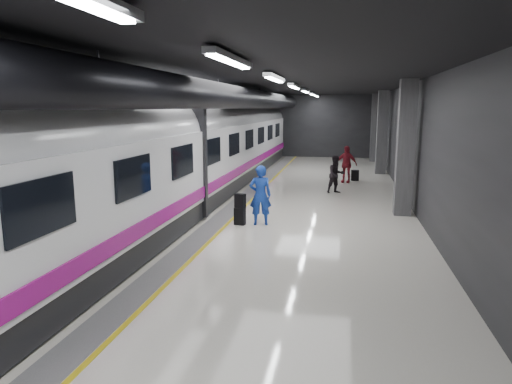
{
  "coord_description": "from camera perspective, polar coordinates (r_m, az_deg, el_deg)",
  "views": [
    {
      "loc": [
        2.55,
        -13.82,
        3.58
      ],
      "look_at": [
        0.34,
        -2.37,
        1.42
      ],
      "focal_mm": 32.0,
      "sensor_mm": 36.0,
      "label": 1
    }
  ],
  "objects": [
    {
      "name": "traveler_far_a",
      "position": [
        19.6,
        9.98,
        2.17
      ],
      "size": [
        0.97,
        0.91,
        1.6
      ],
      "primitive_type": "imported",
      "rotation": [
        0.0,
        0.0,
        0.52
      ],
      "color": "black",
      "rests_on": "ground"
    },
    {
      "name": "traveler_main",
      "position": [
        14.02,
        0.54,
        -0.41
      ],
      "size": [
        0.76,
        0.59,
        1.86
      ],
      "primitive_type": "imported",
      "rotation": [
        0.0,
        0.0,
        3.38
      ],
      "color": "blue",
      "rests_on": "ground"
    },
    {
      "name": "train",
      "position": [
        15.06,
        -11.79,
        4.51
      ],
      "size": [
        3.05,
        38.0,
        4.05
      ],
      "color": "black",
      "rests_on": "ground"
    },
    {
      "name": "ground",
      "position": [
        14.5,
        0.47,
        -3.81
      ],
      "size": [
        40.0,
        40.0,
        0.0
      ],
      "primitive_type": "plane",
      "color": "silver",
      "rests_on": "ground"
    },
    {
      "name": "platform_hall",
      "position": [
        15.05,
        0.08,
        10.32
      ],
      "size": [
        10.02,
        40.02,
        4.51
      ],
      "color": "black",
      "rests_on": "ground"
    },
    {
      "name": "traveler_far_b",
      "position": [
        22.52,
        11.2,
        3.43
      ],
      "size": [
        1.12,
        0.69,
        1.78
      ],
      "primitive_type": "imported",
      "rotation": [
        0.0,
        0.0,
        -0.26
      ],
      "color": "maroon",
      "rests_on": "ground"
    },
    {
      "name": "suitcase_far",
      "position": [
        23.25,
        12.26,
        2.05
      ],
      "size": [
        0.39,
        0.28,
        0.53
      ],
      "primitive_type": "cube",
      "rotation": [
        0.0,
        0.0,
        0.13
      ],
      "color": "black",
      "rests_on": "ground"
    },
    {
      "name": "suitcase_main",
      "position": [
        14.15,
        -2.03,
        -3.05
      ],
      "size": [
        0.36,
        0.25,
        0.54
      ],
      "primitive_type": "cube",
      "rotation": [
        0.0,
        0.0,
        -0.14
      ],
      "color": "black",
      "rests_on": "ground"
    },
    {
      "name": "shoulder_bag",
      "position": [
        14.06,
        -1.99,
        -1.1
      ],
      "size": [
        0.37,
        0.27,
        0.44
      ],
      "primitive_type": "cube",
      "rotation": [
        0.0,
        0.0,
        -0.34
      ],
      "color": "black",
      "rests_on": "suitcase_main"
    }
  ]
}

